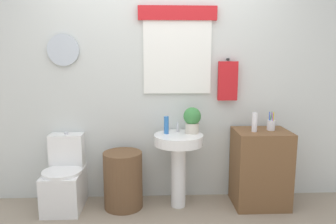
{
  "coord_description": "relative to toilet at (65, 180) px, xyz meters",
  "views": [
    {
      "loc": [
        -0.05,
        -2.27,
        1.53
      ],
      "look_at": [
        0.08,
        0.8,
        0.99
      ],
      "focal_mm": 34.67,
      "sensor_mm": 36.0,
      "label": 1
    }
  ],
  "objects": [
    {
      "name": "lotion_bottle",
      "position": [
        1.89,
        -0.07,
        0.6
      ],
      "size": [
        0.05,
        0.05,
        0.19
      ],
      "primitive_type": "cylinder",
      "color": "white",
      "rests_on": "wooden_cabinet"
    },
    {
      "name": "soap_bottle",
      "position": [
        1.03,
        0.02,
        0.56
      ],
      "size": [
        0.05,
        0.05,
        0.17
      ],
      "primitive_type": "cylinder",
      "color": "#2D6BB7",
      "rests_on": "pedestal_sink"
    },
    {
      "name": "potted_plant",
      "position": [
        1.29,
        0.03,
        0.61
      ],
      "size": [
        0.18,
        0.18,
        0.26
      ],
      "color": "beige",
      "rests_on": "pedestal_sink"
    },
    {
      "name": "toothbrush_cup",
      "position": [
        2.08,
        -0.01,
        0.56
      ],
      "size": [
        0.08,
        0.08,
        0.19
      ],
      "color": "silver",
      "rests_on": "wooden_cabinet"
    },
    {
      "name": "back_wall",
      "position": [
        0.96,
        0.26,
        1.02
      ],
      "size": [
        4.4,
        0.18,
        2.6
      ],
      "color": "silver",
      "rests_on": "ground_plane"
    },
    {
      "name": "faucet",
      "position": [
        1.15,
        0.09,
        0.52
      ],
      "size": [
        0.03,
        0.03,
        0.1
      ],
      "primitive_type": "cylinder",
      "color": "silver",
      "rests_on": "pedestal_sink"
    },
    {
      "name": "wooden_cabinet",
      "position": [
        1.99,
        -0.03,
        0.11
      ],
      "size": [
        0.54,
        0.44,
        0.78
      ],
      "primitive_type": "cube",
      "color": "brown",
      "rests_on": "ground_plane"
    },
    {
      "name": "pedestal_sink",
      "position": [
        1.15,
        -0.03,
        0.28
      ],
      "size": [
        0.49,
        0.49,
        0.75
      ],
      "color": "white",
      "rests_on": "ground_plane"
    },
    {
      "name": "toilet",
      "position": [
        0.0,
        0.0,
        0.0
      ],
      "size": [
        0.38,
        0.51,
        0.75
      ],
      "color": "white",
      "rests_on": "ground_plane"
    },
    {
      "name": "laundry_hamper",
      "position": [
        0.59,
        -0.03,
        0.0
      ],
      "size": [
        0.39,
        0.39,
        0.58
      ],
      "primitive_type": "cylinder",
      "color": "brown",
      "rests_on": "ground_plane"
    }
  ]
}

